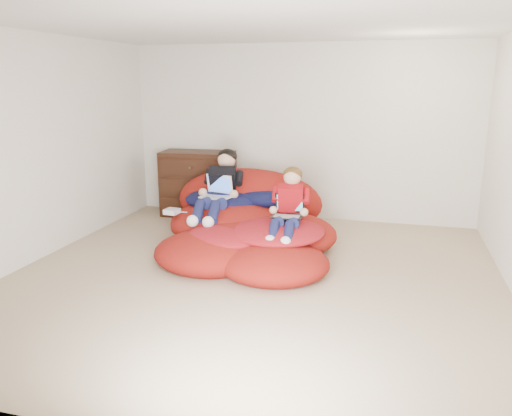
{
  "coord_description": "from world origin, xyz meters",
  "views": [
    {
      "loc": [
        1.31,
        -4.65,
        1.96
      ],
      "look_at": [
        -0.01,
        0.16,
        0.7
      ],
      "focal_mm": 35.0,
      "sensor_mm": 36.0,
      "label": 1
    }
  ],
  "objects": [
    {
      "name": "cream_pillow",
      "position": [
        -0.78,
        1.87,
        0.62
      ],
      "size": [
        0.45,
        0.29,
        0.29
      ],
      "primitive_type": "ellipsoid",
      "color": "beige",
      "rests_on": "beanbag_pile"
    },
    {
      "name": "power_adapter",
      "position": [
        -1.26,
        0.79,
        0.42
      ],
      "size": [
        0.18,
        0.18,
        0.06
      ],
      "primitive_type": "cube",
      "rotation": [
        0.0,
        0.0,
        -0.12
      ],
      "color": "silver",
      "rests_on": "beanbag_pile"
    },
    {
      "name": "laptop_black",
      "position": [
        0.22,
        0.68,
        0.56
      ],
      "size": [
        0.34,
        0.3,
        0.24
      ],
      "color": "black",
      "rests_on": "younger_boy"
    },
    {
      "name": "older_boy",
      "position": [
        -0.76,
        1.16,
        0.71
      ],
      "size": [
        0.41,
        1.19,
        0.78
      ],
      "color": "black",
      "rests_on": "beanbag_pile"
    },
    {
      "name": "room_shell",
      "position": [
        0.0,
        0.0,
        0.22
      ],
      "size": [
        5.1,
        5.1,
        2.77
      ],
      "color": "tan",
      "rests_on": "ground"
    },
    {
      "name": "laptop_white",
      "position": [
        -0.76,
        1.07,
        0.64
      ],
      "size": [
        0.4,
        0.37,
        0.26
      ],
      "color": "silver",
      "rests_on": "older_boy"
    },
    {
      "name": "younger_boy",
      "position": [
        0.22,
        0.69,
        0.64
      ],
      "size": [
        0.33,
        0.91,
        0.72
      ],
      "color": "#A80E15",
      "rests_on": "beanbag_pile"
    },
    {
      "name": "dresser",
      "position": [
        -1.47,
        2.22,
        0.48
      ],
      "size": [
        1.11,
        0.64,
        0.96
      ],
      "color": "black",
      "rests_on": "ground"
    },
    {
      "name": "beanbag_pile",
      "position": [
        -0.35,
        0.98,
        0.27
      ],
      "size": [
        2.3,
        2.5,
        0.91
      ],
      "color": "maroon",
      "rests_on": "ground"
    }
  ]
}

